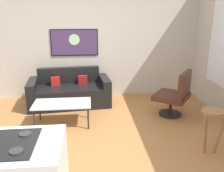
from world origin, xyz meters
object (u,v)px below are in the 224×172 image
object	(u,v)px
armchair	(176,95)
coffee_table	(62,105)
bar_stool	(212,120)
wall_painting	(74,43)
couch	(70,92)

from	to	relation	value
armchair	coffee_table	bearing A→B (deg)	-175.41
bar_stool	coffee_table	bearing A→B (deg)	153.52
armchair	wall_painting	distance (m)	2.63
coffee_table	armchair	distance (m)	2.23
armchair	wall_painting	world-z (taller)	wall_painting
bar_stool	wall_painting	bearing A→B (deg)	127.78
couch	wall_painting	size ratio (longest dim) A/B	1.66
armchair	bar_stool	world-z (taller)	armchair
couch	armchair	bearing A→B (deg)	-21.50
bar_stool	wall_painting	distance (m)	3.54
coffee_table	bar_stool	bearing A→B (deg)	-26.48
couch	wall_painting	bearing A→B (deg)	77.39
coffee_table	bar_stool	world-z (taller)	bar_stool
couch	coffee_table	world-z (taller)	couch
wall_painting	bar_stool	bearing A→B (deg)	-52.22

